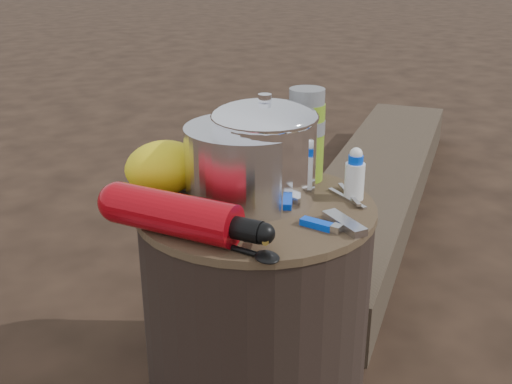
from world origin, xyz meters
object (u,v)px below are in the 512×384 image
stump (256,299)px  thermos (306,135)px  log_main (375,186)px  travel_mug (266,155)px  fuel_bottle (174,214)px  camping_pot (265,151)px

stump → thermos: bearing=23.5°
stump → log_main: 1.15m
travel_mug → thermos: bearing=-27.7°
stump → travel_mug: 0.32m
log_main → travel_mug: bearing=-95.6°
fuel_bottle → travel_mug: (0.29, 0.16, 0.02)m
log_main → camping_pot: (-0.89, -0.66, 0.47)m
thermos → fuel_bottle: bearing=-162.1°
thermos → travel_mug: (-0.08, 0.04, -0.05)m
log_main → fuel_bottle: (-1.12, -0.72, 0.41)m
log_main → thermos: 1.07m
thermos → travel_mug: thermos is taller
stump → thermos: size_ratio=2.38×
camping_pot → thermos: bearing=22.6°
camping_pot → travel_mug: 0.13m
camping_pot → fuel_bottle: bearing=-165.2°
stump → log_main: bearing=36.1°
log_main → camping_pot: size_ratio=9.40×
camping_pot → fuel_bottle: 0.25m
fuel_bottle → log_main: bearing=-0.9°
fuel_bottle → camping_pot: bearing=-18.7°
log_main → stump: bearing=-93.4°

